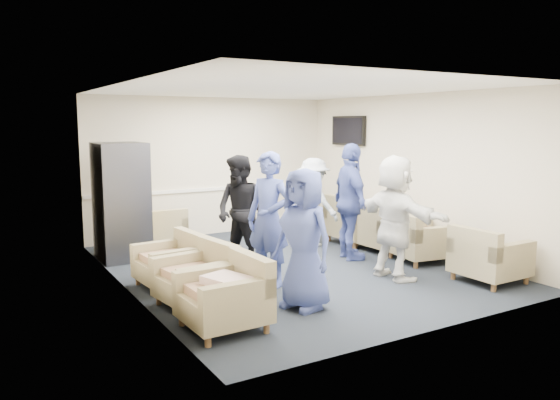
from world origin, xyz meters
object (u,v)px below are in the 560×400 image
person_mid_left (269,219)px  person_back_left (241,212)px  armchair_left_far (172,264)px  vending_machine (122,201)px  armchair_right_near (487,259)px  person_mid_right (351,202)px  armchair_corner (162,231)px  armchair_right_midnear (418,241)px  armchair_right_midfar (381,231)px  armchair_left_mid (199,279)px  person_front_right (395,217)px  person_back_right (313,202)px  person_front_left (304,239)px  armchair_left_near (228,299)px  armchair_right_far (355,223)px

person_mid_left → person_back_left: person_mid_left is taller
armchair_left_far → vending_machine: 1.99m
armchair_right_near → person_mid_right: person_mid_right is taller
person_mid_left → armchair_right_near: bearing=36.6°
person_mid_right → vending_machine: bearing=74.0°
armchair_corner → armchair_right_midnear: bearing=135.9°
armchair_left_far → person_mid_left: 1.45m
armchair_right_midfar → person_mid_left: bearing=105.5°
armchair_left_mid → person_mid_right: size_ratio=0.48×
person_front_right → person_back_left: bearing=43.0°
person_front_right → armchair_corner: bearing=30.8°
armchair_right_midnear → armchair_corner: 4.43m
person_front_right → armchair_left_mid: bearing=83.0°
armchair_left_mid → armchair_right_midfar: armchair_right_midfar is taller
armchair_corner → person_mid_right: (2.36, -2.37, 0.64)m
person_back_right → person_mid_right: 1.14m
armchair_left_mid → person_back_left: bearing=130.0°
armchair_left_far → person_front_left: size_ratio=0.50×
armchair_right_midnear → person_front_left: bearing=117.4°
armchair_right_near → person_front_right: bearing=49.8°
armchair_left_near → armchair_corner: bearing=169.4°
armchair_left_mid → person_front_right: bearing=76.3°
vending_machine → armchair_left_near: bearing=-87.5°
armchair_right_midfar → armchair_corner: armchair_right_midfar is taller
armchair_left_far → armchair_corner: 2.41m
person_back_left → person_front_right: person_front_right is taller
armchair_right_midnear → armchair_right_far: bearing=9.4°
armchair_right_near → person_back_left: 3.61m
armchair_corner → person_back_right: bearing=152.3°
person_back_left → vending_machine: bearing=-160.3°
person_mid_right → person_mid_left: bearing=123.1°
person_mid_right → armchair_left_mid: bearing=122.2°
armchair_right_far → person_back_right: 0.92m
armchair_right_midnear → armchair_corner: armchair_right_midnear is taller
armchair_corner → armchair_left_far: bearing=74.4°
armchair_right_near → vending_machine: size_ratio=0.45×
armchair_right_midnear → armchair_right_far: armchair_right_far is taller
armchair_left_mid → armchair_left_far: 0.95m
armchair_right_midnear → armchair_right_midfar: (0.01, 0.91, -0.00)m
armchair_left_near → person_front_left: person_front_left is taller
armchair_right_far → person_back_right: bearing=73.5°
armchair_right_midfar → person_front_left: person_front_left is taller
armchair_left_far → person_front_right: 3.16m
armchair_right_near → person_back_left: bearing=45.7°
armchair_left_near → person_mid_right: person_mid_right is taller
armchair_corner → person_front_right: (2.22, -3.58, 0.58)m
armchair_right_midnear → person_front_left: person_front_left is taller
armchair_left_near → person_front_right: bearing=99.4°
armchair_left_mid → armchair_right_midfar: bearing=98.7°
armchair_right_far → vending_machine: (-4.00, 1.00, 0.57)m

